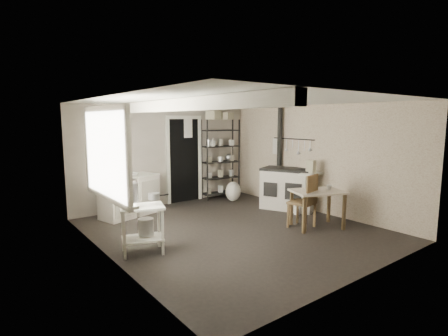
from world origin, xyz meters
TOP-DOWN VIEW (x-y plane):
  - floor at (0.00, 0.00)m, footprint 5.00×5.00m
  - ceiling at (0.00, 0.00)m, footprint 5.00×5.00m
  - wall_back at (0.00, 2.50)m, footprint 4.50×0.02m
  - wall_front at (0.00, -2.50)m, footprint 4.50×0.02m
  - wall_left at (-2.25, 0.00)m, footprint 0.02×5.00m
  - wall_right at (2.25, 0.00)m, footprint 0.02×5.00m
  - window at (-2.22, 0.20)m, footprint 0.12×1.76m
  - doorway at (0.45, 2.47)m, footprint 0.96×0.10m
  - ceiling_beam at (-1.20, 0.00)m, footprint 0.18×5.00m
  - wallpaper_panel at (2.24, 0.00)m, footprint 0.01×5.00m
  - utensil_rail at (2.19, 0.60)m, footprint 0.06×1.20m
  - prep_table at (-1.79, -0.04)m, footprint 0.74×0.63m
  - stockpot at (-1.96, 0.00)m, footprint 0.32×0.32m
  - saucepan at (-1.61, -0.08)m, footprint 0.19×0.19m
  - bucket at (-1.72, -0.01)m, footprint 0.25×0.25m
  - base_cabinets at (-1.13, 2.06)m, footprint 1.37×0.88m
  - mixing_bowl at (-1.04, 2.06)m, footprint 0.32×0.32m
  - counter_cup at (-1.43, 1.92)m, footprint 0.13×0.13m
  - shelf_rack at (1.39, 2.27)m, footprint 0.98×0.50m
  - shelf_jar at (1.12, 2.23)m, footprint 0.10×0.10m
  - storage_box_a at (1.17, 2.26)m, footprint 0.38×0.35m
  - storage_box_b at (1.56, 2.24)m, footprint 0.33×0.32m
  - stove at (1.92, 0.44)m, footprint 1.07×1.32m
  - stovepipe at (2.13, 0.95)m, footprint 0.11×0.11m
  - side_ledge at (1.95, -0.15)m, footprint 0.63×0.43m
  - oats_box at (1.90, -0.18)m, footprint 0.11×0.18m
  - work_table at (1.31, -0.82)m, footprint 1.09×0.95m
  - table_cup at (1.56, -0.88)m, footprint 0.11×0.11m
  - chair at (1.09, -0.64)m, footprint 0.50×0.51m
  - flour_sack at (1.41, 1.77)m, footprint 0.44×0.39m
  - floor_crock at (1.71, 0.01)m, footprint 0.17×0.17m

SIDE VIEW (x-z plane):
  - floor at x=0.00m, z-range 0.00..0.00m
  - floor_crock at x=1.71m, z-range -0.01..0.16m
  - flour_sack at x=1.41m, z-range 0.00..0.48m
  - work_table at x=1.31m, z-range 0.03..0.73m
  - bucket at x=-1.72m, z-range 0.26..0.51m
  - prep_table at x=-1.79m, z-range 0.04..0.76m
  - side_ledge at x=1.95m, z-range -0.01..0.87m
  - stove at x=1.92m, z-range -0.02..0.90m
  - base_cabinets at x=-1.13m, z-range 0.04..0.88m
  - chair at x=1.09m, z-range -0.02..0.99m
  - table_cup at x=1.56m, z-range 0.76..0.84m
  - saucepan at x=-1.61m, z-range 0.80..0.90m
  - stockpot at x=-1.96m, z-range 0.80..1.08m
  - shelf_rack at x=1.39m, z-range -0.04..1.94m
  - mixing_bowl at x=-1.04m, z-range 0.92..0.99m
  - counter_cup at x=-1.43m, z-range 0.92..1.01m
  - doorway at x=0.45m, z-range -0.04..2.04m
  - oats_box at x=1.90m, z-range 0.87..1.15m
  - wall_back at x=0.00m, z-range 0.00..2.30m
  - wall_front at x=0.00m, z-range 0.00..2.30m
  - wall_left at x=-2.25m, z-range 0.00..2.30m
  - wall_right at x=2.25m, z-range 0.00..2.30m
  - wallpaper_panel at x=2.24m, z-range 0.00..2.30m
  - shelf_jar at x=1.12m, z-range 1.27..1.48m
  - window at x=-2.22m, z-range 0.86..2.14m
  - utensil_rail at x=2.19m, z-range 1.33..1.77m
  - stovepipe at x=2.13m, z-range 0.93..2.25m
  - storage_box_b at x=1.56m, z-range 1.90..2.08m
  - storage_box_a at x=1.17m, z-range 1.90..2.12m
  - ceiling_beam at x=-1.20m, z-range 2.11..2.29m
  - ceiling at x=0.00m, z-range 2.30..2.30m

